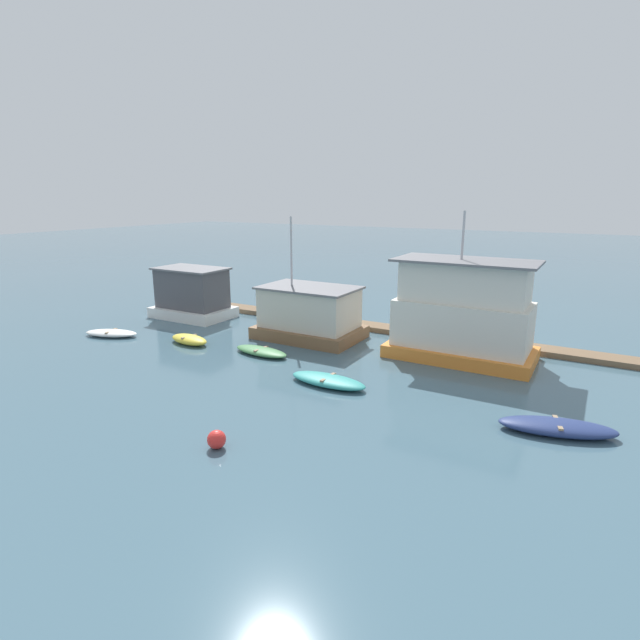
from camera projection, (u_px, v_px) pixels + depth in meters
The scene contains 11 objects.
ground_plane at pixel (329, 340), 29.07m from camera, with size 200.00×200.00×0.00m, color #426070.
dock_walkway at pixel (355, 324), 31.94m from camera, with size 33.80×1.42×0.30m, color brown.
houseboat_white at pixel (192, 294), 34.13m from camera, with size 5.28×3.43×3.42m.
houseboat_brown at pixel (309, 314), 29.14m from camera, with size 5.97×3.96×7.01m.
houseboat_orange at pixel (463, 314), 25.26m from camera, with size 7.25×3.86×7.46m.
dinghy_white at pixel (111, 333), 29.74m from camera, with size 3.46×2.31×0.38m.
dinghy_yellow at pixel (189, 339), 28.20m from camera, with size 2.75×1.51×0.50m.
dinghy_green at pixel (261, 351), 26.31m from camera, with size 3.35×1.49×0.36m.
dinghy_teal at pixel (328, 380), 22.08m from camera, with size 3.68×1.47×0.42m.
dinghy_navy at pixel (557, 427), 17.57m from camera, with size 4.17×2.37×0.48m.
buoy_red at pixel (217, 439), 16.53m from camera, with size 0.63×0.63×0.63m, color red.
Camera 1 is at (13.46, -24.46, 8.18)m, focal length 28.00 mm.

